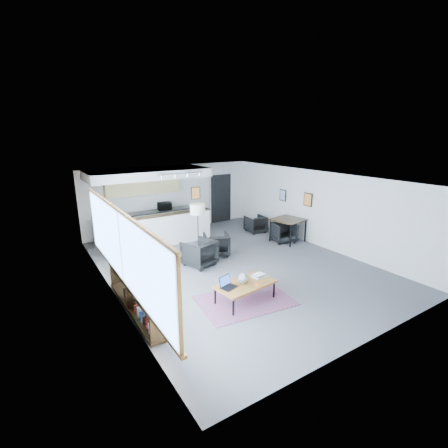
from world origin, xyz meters
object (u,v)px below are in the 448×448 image
floor_lamp (198,211)px  microwave (164,205)px  laptop (227,284)px  armchair_left (199,252)px  ceramic_pot (243,278)px  armchair_right (216,243)px  dining_chair_near (284,233)px  dining_chair_far (256,225)px  book_stack (259,275)px  coffee_table (245,285)px  dining_table (288,221)px

floor_lamp → microwave: size_ratio=3.22×
laptop → microwave: (1.00, 6.06, 0.58)m
microwave → laptop: bearing=-89.7°
armchair_left → ceramic_pot: bearing=68.4°
armchair_right → dining_chair_near: (2.74, -0.18, -0.06)m
ceramic_pot → dining_chair_far: 5.58m
laptop → dining_chair_near: laptop is taller
floor_lamp → dining_chair_near: bearing=-10.6°
armchair_right → book_stack: bearing=100.9°
ceramic_pot → armchair_left: armchair_left is taller
dining_chair_far → microwave: size_ratio=1.20×
coffee_table → armchair_right: armchair_right is taller
ceramic_pot → microwave: 6.15m
book_stack → armchair_left: size_ratio=0.37×
coffee_table → microwave: size_ratio=2.85×
coffee_table → armchair_right: size_ratio=1.86×
floor_lamp → dining_table: bearing=-11.0°
microwave → dining_chair_near: bearing=-37.0°
dining_chair_near → microwave: bearing=148.1°
ceramic_pot → microwave: (0.58, 6.10, 0.52)m
laptop → dining_table: (4.32, 2.63, 0.25)m
dining_chair_near → laptop: bearing=-132.6°
armchair_left → book_stack: bearing=80.7°
coffee_table → ceramic_pot: size_ratio=5.91×
coffee_table → armchair_right: (0.98, 2.94, -0.03)m
coffee_table → dining_chair_near: 4.63m
microwave → dining_table: bearing=-36.2°
armchair_right → dining_table: bearing=-163.7°
armchair_left → floor_lamp: bearing=-134.4°
armchair_right → microwave: 3.30m
laptop → dining_chair_far: bearing=28.6°
armchair_left → coffee_table: bearing=69.3°
ceramic_pot → floor_lamp: 3.48m
armchair_right → dining_chair_far: armchair_right is taller
armchair_right → laptop: bearing=84.2°
armchair_right → dining_table: (2.88, -0.23, 0.38)m
dining_chair_near → dining_table: bearing=-4.9°
coffee_table → armchair_left: bearing=80.7°
dining_chair_far → coffee_table: bearing=53.8°
ceramic_pot → book_stack: 0.53m
armchair_left → microwave: (0.43, 3.66, 0.68)m
dining_table → ceramic_pot: bearing=-145.6°
microwave → ceramic_pot: bearing=-85.8°
floor_lamp → armchair_right: bearing=-43.2°
armchair_right → armchair_left: bearing=49.0°
armchair_left → dining_chair_near: 3.63m
armchair_left → laptop: bearing=58.5°
armchair_right → dining_chair_far: (2.62, 1.32, -0.08)m
laptop → armchair_left: armchair_left is taller
armchair_left → dining_table: bearing=165.3°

